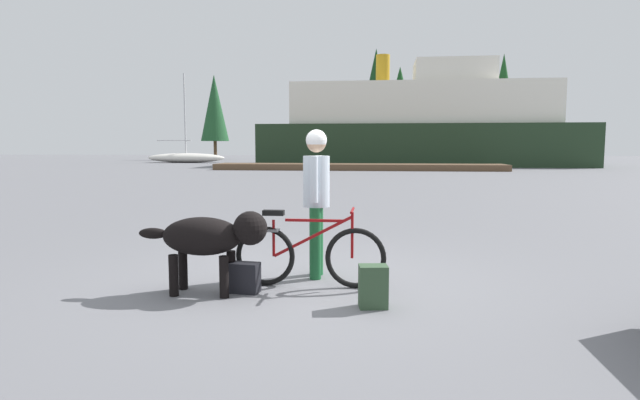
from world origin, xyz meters
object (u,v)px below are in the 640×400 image
at_px(person_cyclist, 316,188).
at_px(ferry_boat, 421,127).
at_px(handbag_pannier, 245,278).
at_px(sailboat_moored, 186,157).
at_px(bicycle, 309,254).
at_px(backpack, 373,286).
at_px(dog, 211,237).

xyz_separation_m(person_cyclist, ferry_boat, (3.94, 36.92, 2.03)).
relative_size(handbag_pannier, sailboat_moored, 0.04).
height_order(bicycle, sailboat_moored, sailboat_moored).
bearing_deg(bicycle, backpack, -42.81).
relative_size(handbag_pannier, ferry_boat, 0.01).
xyz_separation_m(dog, ferry_boat, (4.98, 37.79, 2.50)).
bearing_deg(ferry_boat, sailboat_moored, 167.95).
bearing_deg(handbag_pannier, person_cyclist, 48.51).
distance_m(dog, ferry_boat, 38.20).
height_order(person_cyclist, ferry_boat, ferry_boat).
height_order(bicycle, backpack, bicycle).
height_order(backpack, handbag_pannier, backpack).
distance_m(ferry_boat, sailboat_moored, 22.16).
bearing_deg(dog, ferry_boat, 82.49).
bearing_deg(person_cyclist, sailboat_moored, 112.95).
height_order(dog, ferry_boat, ferry_boat).
bearing_deg(ferry_boat, handbag_pannier, -97.01).
bearing_deg(backpack, sailboat_moored, 113.20).
distance_m(dog, backpack, 1.82).
xyz_separation_m(ferry_boat, sailboat_moored, (-21.52, 4.59, -2.62)).
bearing_deg(backpack, ferry_boat, 85.15).
bearing_deg(ferry_boat, person_cyclist, -96.09).
relative_size(bicycle, handbag_pannier, 5.20).
xyz_separation_m(bicycle, backpack, (0.74, -0.69, -0.16)).
xyz_separation_m(dog, handbag_pannier, (0.35, 0.08, -0.45)).
distance_m(bicycle, dog, 1.11).
distance_m(backpack, handbag_pannier, 1.45).
bearing_deg(sailboat_moored, backpack, -66.80).
height_order(person_cyclist, handbag_pannier, person_cyclist).
bearing_deg(sailboat_moored, ferry_boat, -12.05).
relative_size(backpack, ferry_boat, 0.02).
relative_size(bicycle, dog, 1.21).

